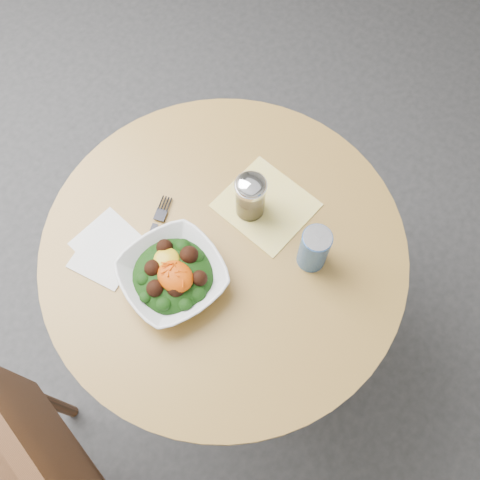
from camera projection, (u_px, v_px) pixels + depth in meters
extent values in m
plane|color=#303032|center=(229.00, 326.00, 1.99)|extent=(6.00, 6.00, 0.00)
cylinder|color=black|center=(229.00, 325.00, 1.97)|extent=(0.52, 0.52, 0.03)
cylinder|color=black|center=(227.00, 297.00, 1.66)|extent=(0.10, 0.10, 0.71)
cylinder|color=#C79247|center=(224.00, 251.00, 1.32)|extent=(0.90, 0.90, 0.04)
cylinder|color=#562E18|center=(55.00, 405.00, 1.69)|extent=(0.04, 0.04, 0.39)
cube|color=#562E18|center=(38.00, 435.00, 1.23)|extent=(0.38, 0.12, 0.46)
cube|color=yellow|center=(266.00, 205.00, 1.35)|extent=(0.24, 0.22, 0.00)
cube|color=white|center=(108.00, 243.00, 1.31)|extent=(0.16, 0.16, 0.00)
cube|color=white|center=(106.00, 255.00, 1.29)|extent=(0.16, 0.16, 0.00)
imported|color=white|center=(173.00, 276.00, 1.24)|extent=(0.30, 0.30, 0.06)
ellipsoid|color=black|center=(173.00, 276.00, 1.24)|extent=(0.19, 0.19, 0.07)
ellipsoid|color=gold|center=(166.00, 260.00, 1.23)|extent=(0.06, 0.06, 0.02)
ellipsoid|color=#D54504|center=(175.00, 276.00, 1.21)|extent=(0.09, 0.07, 0.04)
cube|color=black|center=(146.00, 249.00, 1.29)|extent=(0.06, 0.14, 0.00)
cube|color=black|center=(163.00, 210.00, 1.34)|extent=(0.05, 0.08, 0.00)
cylinder|color=silver|center=(250.00, 199.00, 1.29)|extent=(0.07, 0.07, 0.11)
cylinder|color=#A2854B|center=(250.00, 203.00, 1.31)|extent=(0.06, 0.06, 0.06)
cylinder|color=silver|center=(251.00, 186.00, 1.23)|extent=(0.08, 0.08, 0.01)
ellipsoid|color=silver|center=(251.00, 185.00, 1.23)|extent=(0.07, 0.07, 0.03)
cylinder|color=navy|center=(314.00, 249.00, 1.23)|extent=(0.07, 0.07, 0.13)
cylinder|color=silver|center=(318.00, 237.00, 1.17)|extent=(0.07, 0.07, 0.00)
cube|color=silver|center=(320.00, 234.00, 1.17)|extent=(0.01, 0.02, 0.00)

